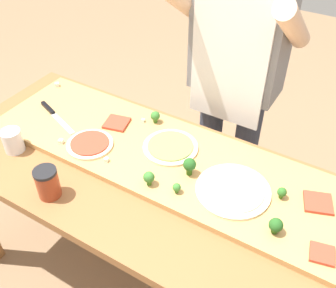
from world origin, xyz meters
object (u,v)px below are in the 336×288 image
at_px(cheese_crumble_a, 61,141).
at_px(cheese_crumble_c, 106,160).
at_px(pizza_whole_tomato_red, 90,144).
at_px(pizza_whole_pesto_green, 170,147).
at_px(broccoli_floret_back_mid, 276,225).
at_px(cook_center, 236,70).
at_px(broccoli_floret_front_mid, 155,116).
at_px(cheese_crumble_b, 57,85).
at_px(broccoli_floret_center_left, 149,178).
at_px(sauce_jar, 48,183).
at_px(broccoli_floret_back_right, 177,188).
at_px(pizza_slice_far_left, 117,123).
at_px(chefs_knife, 53,113).
at_px(prep_table, 158,195).
at_px(broccoli_floret_front_right, 190,165).
at_px(flour_cup, 13,142).
at_px(pizza_slice_center, 322,254).
at_px(cheese_crumble_e, 143,120).
at_px(broccoli_floret_back_left, 282,192).
at_px(pizza_slice_near_right, 318,203).

height_order(cheese_crumble_a, cheese_crumble_c, cheese_crumble_a).
distance_m(pizza_whole_tomato_red, pizza_whole_pesto_green, 0.34).
relative_size(broccoli_floret_back_mid, cook_center, 0.04).
distance_m(broccoli_floret_front_mid, cheese_crumble_c, 0.32).
relative_size(pizza_whole_pesto_green, cheese_crumble_b, 12.14).
bearing_deg(broccoli_floret_center_left, sauce_jar, -144.59).
xyz_separation_m(broccoli_floret_back_mid, cheese_crumble_b, (-1.25, 0.30, -0.02)).
bearing_deg(broccoli_floret_back_right, pizza_slice_far_left, 153.53).
relative_size(chefs_knife, pizza_slice_far_left, 2.78).
relative_size(chefs_knife, cook_center, 0.17).
height_order(prep_table, cheese_crumble_b, cheese_crumble_b).
bearing_deg(cook_center, cheese_crumble_a, -127.67).
distance_m(broccoli_floret_front_right, cheese_crumble_b, 0.90).
relative_size(broccoli_floret_center_left, cheese_crumble_b, 3.10).
bearing_deg(cheese_crumble_a, prep_table, 7.63).
height_order(broccoli_floret_back_mid, broccoli_floret_front_right, broccoli_floret_front_right).
bearing_deg(flour_cup, chefs_knife, 93.80).
bearing_deg(pizza_whole_pesto_green, broccoli_floret_center_left, -80.40).
distance_m(prep_table, cheese_crumble_c, 0.25).
bearing_deg(pizza_whole_pesto_green, cheese_crumble_b, 171.13).
bearing_deg(pizza_whole_tomato_red, broccoli_floret_front_right, 8.54).
relative_size(pizza_slice_center, sauce_jar, 0.62).
distance_m(chefs_knife, flour_cup, 0.25).
distance_m(prep_table, cook_center, 0.66).
height_order(pizza_whole_pesto_green, cook_center, cook_center).
bearing_deg(cheese_crumble_e, broccoli_floret_front_mid, 28.59).
bearing_deg(cheese_crumble_e, broccoli_floret_back_left, -10.11).
relative_size(broccoli_floret_back_left, cheese_crumble_a, 2.61).
height_order(pizza_whole_pesto_green, sauce_jar, sauce_jar).
relative_size(pizza_slice_far_left, sauce_jar, 0.82).
bearing_deg(pizza_slice_near_right, cheese_crumble_b, 175.58).
bearing_deg(sauce_jar, broccoli_floret_back_left, 28.43).
xyz_separation_m(broccoli_floret_center_left, cook_center, (0.05, 0.65, 0.15)).
xyz_separation_m(broccoli_floret_back_left, flour_cup, (-1.06, -0.29, -0.01)).
bearing_deg(flour_cup, pizza_whole_pesto_green, 29.40).
bearing_deg(cheese_crumble_a, pizza_slice_center, 0.72).
bearing_deg(flour_cup, broccoli_floret_back_left, 15.57).
relative_size(pizza_slice_far_left, broccoli_floret_front_right, 1.34).
height_order(pizza_whole_tomato_red, pizza_slice_near_right, pizza_whole_tomato_red).
distance_m(pizza_slice_center, cheese_crumble_c, 0.85).
bearing_deg(cheese_crumble_c, pizza_slice_near_right, 15.10).
bearing_deg(broccoli_floret_back_right, chefs_knife, 170.25).
xyz_separation_m(broccoli_floret_front_mid, cheese_crumble_b, (-0.59, -0.00, -0.02)).
bearing_deg(broccoli_floret_front_mid, broccoli_floret_front_right, -36.22).
relative_size(pizza_whole_tomato_red, flour_cup, 1.96).
bearing_deg(cheese_crumble_c, broccoli_floret_back_right, 0.11).
bearing_deg(pizza_whole_tomato_red, broccoli_floret_back_right, -5.34).
bearing_deg(broccoli_floret_back_mid, cheese_crumble_c, -178.90).
distance_m(pizza_whole_tomato_red, sauce_jar, 0.28).
bearing_deg(cheese_crumble_c, cheese_crumble_b, 150.53).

